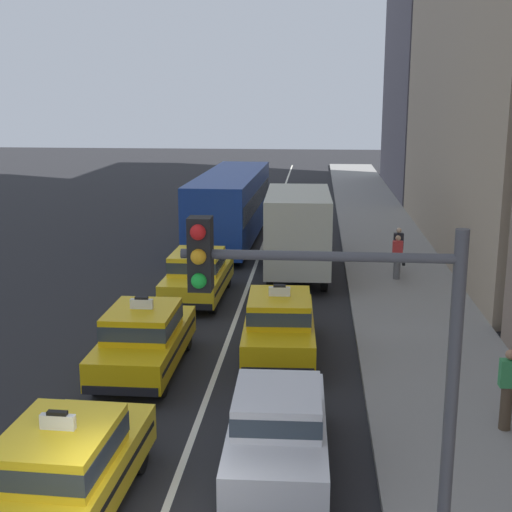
{
  "coord_description": "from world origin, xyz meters",
  "views": [
    {
      "loc": [
        2.42,
        -8.47,
        6.79
      ],
      "look_at": [
        0.36,
        15.12,
        1.3
      ],
      "focal_mm": 49.25,
      "sensor_mm": 36.0,
      "label": 1
    }
  ],
  "objects_px": {
    "pedestrian_near_crosswalk": "(398,250)",
    "pedestrian_by_storefront": "(508,390)",
    "taxi_left_nearest": "(64,471)",
    "taxi_right_second": "(279,323)",
    "sedan_right_nearest": "(278,425)",
    "pedestrian_mid_block": "(398,257)",
    "taxi_left_second": "(144,337)",
    "sedan_left_fifth": "(252,196)",
    "taxi_left_third": "(198,274)",
    "box_truck_right_third": "(298,229)",
    "traffic_light_pole": "(358,386)",
    "bus_left_fourth": "(231,203)"
  },
  "relations": [
    {
      "from": "taxi_left_third",
      "to": "pedestrian_mid_block",
      "type": "height_order",
      "value": "taxi_left_third"
    },
    {
      "from": "taxi_left_nearest",
      "to": "traffic_light_pole",
      "type": "xyz_separation_m",
      "value": [
        4.44,
        -3.02,
        2.94
      ]
    },
    {
      "from": "pedestrian_near_crosswalk",
      "to": "pedestrian_by_storefront",
      "type": "height_order",
      "value": "pedestrian_near_crosswalk"
    },
    {
      "from": "pedestrian_near_crosswalk",
      "to": "sedan_left_fifth",
      "type": "bearing_deg",
      "value": 114.75
    },
    {
      "from": "box_truck_right_third",
      "to": "pedestrian_by_storefront",
      "type": "bearing_deg",
      "value": -70.24
    },
    {
      "from": "sedan_left_fifth",
      "to": "box_truck_right_third",
      "type": "height_order",
      "value": "box_truck_right_third"
    },
    {
      "from": "taxi_left_third",
      "to": "pedestrian_near_crosswalk",
      "type": "bearing_deg",
      "value": 27.78
    },
    {
      "from": "box_truck_right_third",
      "to": "pedestrian_near_crosswalk",
      "type": "xyz_separation_m",
      "value": [
        3.8,
        0.01,
        -0.75
      ]
    },
    {
      "from": "pedestrian_mid_block",
      "to": "sedan_right_nearest",
      "type": "bearing_deg",
      "value": -105.06
    },
    {
      "from": "taxi_left_third",
      "to": "traffic_light_pole",
      "type": "xyz_separation_m",
      "value": [
        4.4,
        -15.67,
        2.94
      ]
    },
    {
      "from": "taxi_left_nearest",
      "to": "pedestrian_by_storefront",
      "type": "distance_m",
      "value": 8.64
    },
    {
      "from": "taxi_left_second",
      "to": "box_truck_right_third",
      "type": "bearing_deg",
      "value": 70.64
    },
    {
      "from": "box_truck_right_third",
      "to": "pedestrian_by_storefront",
      "type": "relative_size",
      "value": 4.12
    },
    {
      "from": "taxi_left_second",
      "to": "pedestrian_near_crosswalk",
      "type": "relative_size",
      "value": 2.64
    },
    {
      "from": "taxi_left_third",
      "to": "pedestrian_by_storefront",
      "type": "bearing_deg",
      "value": -49.21
    },
    {
      "from": "bus_left_fourth",
      "to": "sedan_right_nearest",
      "type": "relative_size",
      "value": 2.59
    },
    {
      "from": "taxi_left_third",
      "to": "taxi_right_second",
      "type": "bearing_deg",
      "value": -58.6
    },
    {
      "from": "taxi_left_third",
      "to": "pedestrian_by_storefront",
      "type": "height_order",
      "value": "taxi_left_third"
    },
    {
      "from": "bus_left_fourth",
      "to": "sedan_left_fifth",
      "type": "distance_m",
      "value": 9.3
    },
    {
      "from": "taxi_left_second",
      "to": "sedan_right_nearest",
      "type": "bearing_deg",
      "value": -50.8
    },
    {
      "from": "sedan_left_fifth",
      "to": "taxi_right_second",
      "type": "distance_m",
      "value": 23.97
    },
    {
      "from": "pedestrian_by_storefront",
      "to": "traffic_light_pole",
      "type": "relative_size",
      "value": 0.3
    },
    {
      "from": "bus_left_fourth",
      "to": "sedan_right_nearest",
      "type": "bearing_deg",
      "value": -80.67
    },
    {
      "from": "bus_left_fourth",
      "to": "pedestrian_by_storefront",
      "type": "relative_size",
      "value": 6.62
    },
    {
      "from": "sedan_left_fifth",
      "to": "pedestrian_near_crosswalk",
      "type": "bearing_deg",
      "value": -65.25
    },
    {
      "from": "taxi_left_nearest",
      "to": "box_truck_right_third",
      "type": "bearing_deg",
      "value": 78.65
    },
    {
      "from": "taxi_left_nearest",
      "to": "traffic_light_pole",
      "type": "height_order",
      "value": "traffic_light_pole"
    },
    {
      "from": "sedan_left_fifth",
      "to": "traffic_light_pole",
      "type": "height_order",
      "value": "traffic_light_pole"
    },
    {
      "from": "sedan_left_fifth",
      "to": "pedestrian_mid_block",
      "type": "xyz_separation_m",
      "value": [
        6.86,
        -16.12,
        0.12
      ]
    },
    {
      "from": "taxi_left_nearest",
      "to": "bus_left_fourth",
      "type": "xyz_separation_m",
      "value": [
        -0.0,
        22.26,
        0.94
      ]
    },
    {
      "from": "traffic_light_pole",
      "to": "pedestrian_mid_block",
      "type": "bearing_deg",
      "value": 82.2
    },
    {
      "from": "taxi_left_second",
      "to": "pedestrian_by_storefront",
      "type": "xyz_separation_m",
      "value": [
        8.11,
        -2.74,
        0.13
      ]
    },
    {
      "from": "taxi_left_nearest",
      "to": "taxi_right_second",
      "type": "bearing_deg",
      "value": 68.44
    },
    {
      "from": "box_truck_right_third",
      "to": "traffic_light_pole",
      "type": "height_order",
      "value": "traffic_light_pole"
    },
    {
      "from": "sedan_right_nearest",
      "to": "pedestrian_mid_block",
      "type": "bearing_deg",
      "value": 74.94
    },
    {
      "from": "traffic_light_pole",
      "to": "taxi_left_second",
      "type": "bearing_deg",
      "value": 116.62
    },
    {
      "from": "taxi_left_third",
      "to": "pedestrian_near_crosswalk",
      "type": "relative_size",
      "value": 2.66
    },
    {
      "from": "box_truck_right_third",
      "to": "pedestrian_by_storefront",
      "type": "distance_m",
      "value": 13.6
    },
    {
      "from": "bus_left_fourth",
      "to": "taxi_right_second",
      "type": "bearing_deg",
      "value": -78.14
    },
    {
      "from": "taxi_left_third",
      "to": "sedan_right_nearest",
      "type": "xyz_separation_m",
      "value": [
        3.3,
        -10.72,
        -0.03
      ]
    },
    {
      "from": "pedestrian_by_storefront",
      "to": "sedan_left_fifth",
      "type": "bearing_deg",
      "value": 105.55
    },
    {
      "from": "sedan_left_fifth",
      "to": "sedan_right_nearest",
      "type": "height_order",
      "value": "same"
    },
    {
      "from": "taxi_left_nearest",
      "to": "pedestrian_near_crosswalk",
      "type": "bearing_deg",
      "value": 66.6
    },
    {
      "from": "taxi_left_third",
      "to": "box_truck_right_third",
      "type": "distance_m",
      "value": 5.0
    },
    {
      "from": "taxi_left_third",
      "to": "pedestrian_near_crosswalk",
      "type": "height_order",
      "value": "taxi_left_third"
    },
    {
      "from": "sedan_left_fifth",
      "to": "bus_left_fourth",
      "type": "bearing_deg",
      "value": -90.63
    },
    {
      "from": "taxi_left_second",
      "to": "sedan_left_fifth",
      "type": "bearing_deg",
      "value": 89.22
    },
    {
      "from": "box_truck_right_third",
      "to": "pedestrian_near_crosswalk",
      "type": "relative_size",
      "value": 4.06
    },
    {
      "from": "pedestrian_near_crosswalk",
      "to": "pedestrian_by_storefront",
      "type": "relative_size",
      "value": 1.02
    },
    {
      "from": "taxi_left_third",
      "to": "taxi_right_second",
      "type": "relative_size",
      "value": 0.99
    }
  ]
}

